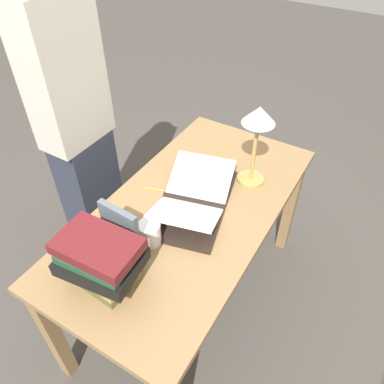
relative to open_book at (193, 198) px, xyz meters
name	(u,v)px	position (x,y,z in m)	size (l,w,h in m)	color
ground_plane	(190,298)	(0.04, 0.00, -0.77)	(12.00, 12.00, 0.00)	#47423D
reading_desk	(190,223)	(0.04, 0.00, -0.13)	(1.42, 0.72, 0.74)	#937047
open_book	(193,198)	(0.00, 0.00, 0.00)	(0.60, 0.43, 0.10)	black
book_stack_tall	(101,260)	(0.53, -0.07, 0.09)	(0.25, 0.31, 0.22)	brown
book_standing_upright	(121,230)	(0.38, -0.10, 0.09)	(0.04, 0.18, 0.23)	slate
reading_lamp	(258,126)	(-0.28, 0.16, 0.28)	(0.15, 0.15, 0.41)	tan
coffee_mug	(150,233)	(0.29, -0.03, 0.02)	(0.12, 0.09, 0.10)	white
pencil	(161,190)	(0.01, -0.17, -0.03)	(0.06, 0.15, 0.01)	gold
person_reader	(78,132)	(-0.03, -0.71, 0.10)	(0.36, 0.22, 1.75)	#2D3342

